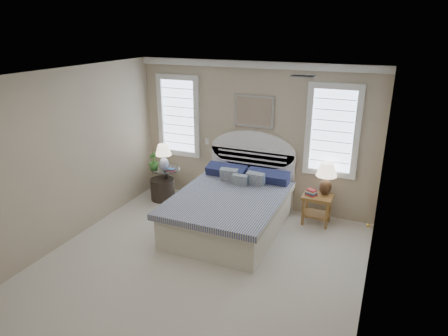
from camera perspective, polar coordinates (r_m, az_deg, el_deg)
floor at (r=5.84m, az=-4.40°, el=-14.57°), size 4.50×5.00×0.01m
ceiling at (r=4.85m, az=-5.25°, el=12.76°), size 4.50×5.00×0.01m
wall_back at (r=7.38m, az=4.29°, el=4.53°), size 4.50×0.02×2.70m
wall_left at (r=6.51m, az=-22.62°, el=0.91°), size 0.02×5.00×2.70m
wall_right at (r=4.66m, az=20.65°, el=-6.13°), size 0.02×5.00×2.70m
crown_molding at (r=7.11m, az=4.45°, el=14.53°), size 4.50×0.08×0.12m
hvac_vent at (r=5.19m, az=11.21°, el=12.71°), size 0.30×0.20×0.02m
switch_plate at (r=7.76m, az=-2.44°, el=3.82°), size 0.08×0.01×0.12m
window_left at (r=7.92m, az=-6.46°, el=7.39°), size 0.90×0.06×1.60m
window_right at (r=6.99m, az=15.24°, el=5.13°), size 0.90×0.06×1.60m
painting at (r=7.23m, az=4.28°, el=8.05°), size 0.74×0.04×0.58m
closet_door at (r=5.83m, az=21.02°, el=-2.58°), size 0.02×1.80×2.40m
bed at (r=6.79m, az=1.19°, el=-5.49°), size 1.72×2.28×1.47m
side_table_left at (r=7.97m, az=-8.26°, el=-1.75°), size 0.56×0.56×0.63m
nightstand_right at (r=7.09m, az=13.15°, el=-4.91°), size 0.50×0.40×0.53m
floor_pot at (r=8.01m, az=-8.76°, el=-3.00°), size 0.61×0.61×0.43m
lamp_left at (r=7.76m, az=-8.65°, el=1.97°), size 0.35×0.35×0.51m
lamp_right at (r=7.00m, az=14.42°, el=-0.95°), size 0.41×0.41×0.57m
potted_plant at (r=7.81m, az=-10.04°, el=0.97°), size 0.26×0.26×0.35m
books_left at (r=7.76m, az=-7.57°, el=-0.24°), size 0.17×0.14×0.04m
books_right at (r=7.01m, az=12.36°, el=-3.44°), size 0.22×0.19×0.10m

